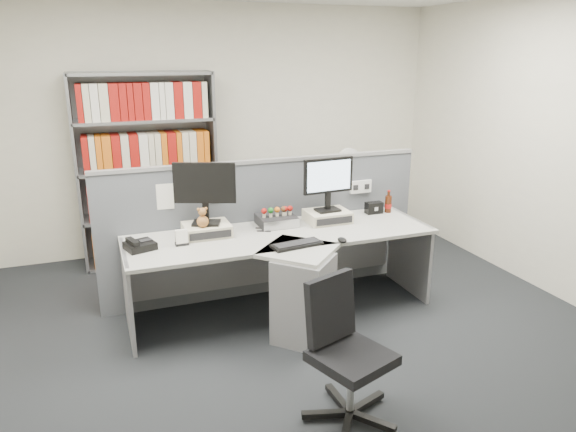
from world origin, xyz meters
name	(u,v)px	position (x,y,z in m)	size (l,w,h in m)	color
ground	(318,358)	(0.00, 0.00, 0.00)	(5.50, 5.50, 0.00)	#272A2D
room_shell	(323,115)	(0.00, 0.00, 1.79)	(5.04, 5.54, 2.72)	silver
partition	(266,226)	(0.00, 1.25, 0.65)	(3.00, 0.08, 1.27)	#595D64
desk	(290,272)	(0.00, 0.60, 0.46)	(2.60, 1.20, 0.72)	#ADADA7
monitor_riser_left	(207,230)	(-0.60, 0.98, 0.77)	(0.38, 0.31, 0.10)	beige
monitor_riser_right	(328,216)	(0.50, 0.98, 0.77)	(0.38, 0.31, 0.10)	beige
monitor_left	(205,188)	(-0.60, 0.98, 1.13)	(0.49, 0.23, 0.52)	black
monitor_right	(328,180)	(0.50, 0.98, 1.11)	(0.47, 0.16, 0.48)	black
desktop_pc	(277,220)	(0.04, 1.04, 0.76)	(0.33, 0.29, 0.09)	black
figurines	(278,210)	(0.05, 1.02, 0.86)	(0.29, 0.05, 0.09)	beige
keyboard	(297,244)	(0.01, 0.48, 0.73)	(0.43, 0.21, 0.03)	black
mouse	(342,240)	(0.38, 0.43, 0.74)	(0.07, 0.11, 0.04)	black
desk_phone	(139,245)	(-1.16, 0.83, 0.75)	(0.26, 0.25, 0.09)	black
desk_calendar	(182,239)	(-0.83, 0.82, 0.77)	(0.10, 0.08, 0.13)	black
plush_toy	(203,219)	(-0.64, 0.91, 0.89)	(0.10, 0.10, 0.17)	#A26A36
speaker	(374,208)	(1.02, 1.07, 0.77)	(0.16, 0.09, 0.11)	black
cola_bottle	(388,204)	(1.16, 1.05, 0.80)	(0.07, 0.07, 0.22)	#3F190A
shelving_unit	(148,173)	(-0.90, 2.44, 0.98)	(1.41, 0.40, 2.00)	gray
filing_cabinet	(346,221)	(1.20, 1.99, 0.35)	(0.45, 0.61, 0.70)	gray
desk_fan	(348,164)	(1.20, 1.99, 1.00)	(0.29, 0.17, 0.48)	white
office_chair	(344,347)	(-0.12, -0.64, 0.47)	(0.59, 0.57, 0.88)	silver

